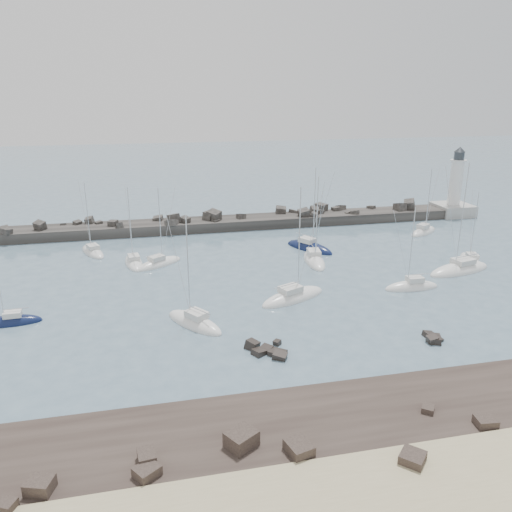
{
  "coord_description": "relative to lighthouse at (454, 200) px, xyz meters",
  "views": [
    {
      "loc": [
        -14.29,
        -51.62,
        24.66
      ],
      "look_at": [
        -0.3,
        12.0,
        2.89
      ],
      "focal_mm": 35.0,
      "sensor_mm": 36.0,
      "label": 1
    }
  ],
  "objects": [
    {
      "name": "sailboat_6",
      "position": [
        -37.43,
        -22.04,
        -2.95
      ],
      "size": [
        3.79,
        9.17,
        14.12
      ],
      "color": "white",
      "rests_on": "ground"
    },
    {
      "name": "sailboat_11",
      "position": [
        -18.5,
        -30.53,
        -2.95
      ],
      "size": [
        11.15,
        5.72,
        16.72
      ],
      "color": "white",
      "rests_on": "ground"
    },
    {
      "name": "sailboat_2",
      "position": [
        -77.13,
        -34.81,
        -2.96
      ],
      "size": [
        6.71,
        2.31,
        10.64
      ],
      "color": "#0E183C",
      "rests_on": "ground"
    },
    {
      "name": "sailboat_4",
      "position": [
        -60.38,
        -18.59,
        -2.96
      ],
      "size": [
        7.81,
        6.44,
        12.39
      ],
      "color": "white",
      "rests_on": "ground"
    },
    {
      "name": "sailboat_8",
      "position": [
        -36.18,
        -15.85,
        -2.94
      ],
      "size": [
        7.23,
        9.2,
        14.46
      ],
      "color": "#0E183C",
      "rests_on": "ground"
    },
    {
      "name": "sailboat_1",
      "position": [
        -70.46,
        -10.58,
        -2.96
      ],
      "size": [
        5.23,
        7.98,
        12.14
      ],
      "color": "white",
      "rests_on": "ground"
    },
    {
      "name": "rock_cluster_near",
      "position": [
        -50.84,
        -47.34,
        -3.02
      ],
      "size": [
        4.11,
        4.25,
        1.69
      ],
      "color": "black",
      "rests_on": "ground"
    },
    {
      "name": "breakwater",
      "position": [
        -54.14,
        0.01,
        -2.78
      ],
      "size": [
        115.0,
        7.8,
        5.41
      ],
      "color": "#2B2927",
      "rests_on": "ground"
    },
    {
      "name": "sailboat_5",
      "position": [
        -57.21,
        -39.43,
        -2.95
      ],
      "size": [
        6.94,
        8.3,
        13.29
      ],
      "color": "white",
      "rests_on": "ground"
    },
    {
      "name": "sailboat_9",
      "position": [
        -28.46,
        -34.99,
        -2.95
      ],
      "size": [
        7.4,
        2.43,
        11.81
      ],
      "color": "white",
      "rests_on": "ground"
    },
    {
      "name": "sailboat_3",
      "position": [
        -64.02,
        -17.26,
        -2.96
      ],
      "size": [
        3.52,
        8.04,
        12.31
      ],
      "color": "white",
      "rests_on": "ground"
    },
    {
      "name": "sailboat_12",
      "position": [
        -12.99,
        -11.23,
        -2.94
      ],
      "size": [
        7.84,
        6.35,
        12.58
      ],
      "color": "white",
      "rests_on": "ground"
    },
    {
      "name": "sailboat_7",
      "position": [
        -44.56,
        -34.94,
        -2.95
      ],
      "size": [
        9.92,
        6.63,
        15.07
      ],
      "color": "white",
      "rests_on": "ground"
    },
    {
      "name": "rock_shelf",
      "position": [
        -47.16,
        -60.04,
        -3.07
      ],
      "size": [
        140.0,
        12.0,
        1.88
      ],
      "color": "black",
      "rests_on": "ground"
    },
    {
      "name": "ground",
      "position": [
        -47.0,
        -38.0,
        -3.09
      ],
      "size": [
        400.0,
        400.0,
        0.0
      ],
      "primitive_type": "plane",
      "color": "slate",
      "rests_on": "ground"
    },
    {
      "name": "sailboat_10",
      "position": [
        -14.41,
        -27.25,
        -2.96
      ],
      "size": [
        4.19,
        7.48,
        11.35
      ],
      "color": "white",
      "rests_on": "ground"
    },
    {
      "name": "rock_cluster_far",
      "position": [
        -33.44,
        -48.45,
        -2.98
      ],
      "size": [
        2.06,
        2.7,
        1.37
      ],
      "color": "black",
      "rests_on": "ground"
    },
    {
      "name": "lighthouse",
      "position": [
        0.0,
        0.0,
        0.0
      ],
      "size": [
        7.0,
        7.0,
        14.6
      ],
      "color": "#A09F9B",
      "rests_on": "ground"
    }
  ]
}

